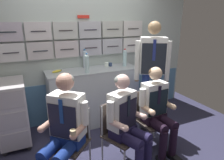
{
  "coord_description": "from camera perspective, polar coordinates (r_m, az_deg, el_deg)",
  "views": [
    {
      "loc": [
        -1.07,
        -2.04,
        1.82
      ],
      "look_at": [
        0.02,
        0.34,
        1.0
      ],
      "focal_mm": 32.4,
      "sensor_mm": 36.0,
      "label": 1
    }
  ],
  "objects": [
    {
      "name": "ground",
      "position": [
        2.95,
        2.46,
        -21.23
      ],
      "size": [
        4.8,
        4.8,
        0.04
      ],
      "primitive_type": "cube",
      "color": "#29283F"
    },
    {
      "name": "galley_bulkhead",
      "position": [
        3.65,
        -7.44,
        5.57
      ],
      "size": [
        4.2,
        0.14,
        2.15
      ],
      "color": "#B1BEB8",
      "rests_on": "ground"
    },
    {
      "name": "galley_counter",
      "position": [
        3.57,
        -5.21,
        -4.56
      ],
      "size": [
        1.55,
        0.53,
        0.98
      ],
      "color": "#B1B9C0",
      "rests_on": "ground"
    },
    {
      "name": "service_trolley",
      "position": [
        3.28,
        -26.25,
        -8.0
      ],
      "size": [
        0.4,
        0.65,
        0.96
      ],
      "color": "black",
      "rests_on": "ground"
    },
    {
      "name": "folding_chair_left",
      "position": [
        2.52,
        -11.1,
        -14.59
      ],
      "size": [
        0.57,
        0.57,
        0.82
      ],
      "color": "#A8AAAF",
      "rests_on": "ground"
    },
    {
      "name": "crew_member_left",
      "position": [
        2.31,
        -13.38,
        -12.39
      ],
      "size": [
        0.66,
        0.67,
        1.26
      ],
      "color": "black",
      "rests_on": "ground"
    },
    {
      "name": "folding_chair_right",
      "position": [
        2.6,
        1.37,
        -13.12
      ],
      "size": [
        0.52,
        0.52,
        0.82
      ],
      "color": "#A8AAAF",
      "rests_on": "ground"
    },
    {
      "name": "crew_member_right",
      "position": [
        2.44,
        4.31,
        -11.34
      ],
      "size": [
        0.53,
        0.65,
        1.2
      ],
      "color": "black",
      "rests_on": "ground"
    },
    {
      "name": "folding_chair_by_counter",
      "position": [
        2.98,
        10.5,
        -9.21
      ],
      "size": [
        0.42,
        0.42,
        0.82
      ],
      "color": "#A8AAAF",
      "rests_on": "ground"
    },
    {
      "name": "crew_member_by_counter",
      "position": [
        2.81,
        12.71,
        -7.76
      ],
      "size": [
        0.48,
        0.59,
        1.2
      ],
      "color": "black",
      "rests_on": "ground"
    },
    {
      "name": "crew_member_standing",
      "position": [
        3.25,
        11.28,
        3.7
      ],
      "size": [
        0.49,
        0.4,
        1.76
      ],
      "color": "black",
      "rests_on": "ground"
    },
    {
      "name": "water_bottle_clear",
      "position": [
        3.53,
        -7.64,
        5.98
      ],
      "size": [
        0.07,
        0.07,
        0.32
      ],
      "color": "silver",
      "rests_on": "galley_counter"
    },
    {
      "name": "water_bottle_tall",
      "position": [
        3.17,
        -7.09,
        4.62
      ],
      "size": [
        0.07,
        0.07,
        0.31
      ],
      "color": "silver",
      "rests_on": "galley_counter"
    },
    {
      "name": "water_bottle_short",
      "position": [
        3.6,
        3.62,
        6.25
      ],
      "size": [
        0.07,
        0.07,
        0.31
      ],
      "color": "silver",
      "rests_on": "galley_counter"
    },
    {
      "name": "coffee_cup_white",
      "position": [
        3.61,
        -0.49,
        4.45
      ],
      "size": [
        0.06,
        0.06,
        0.06
      ],
      "color": "navy",
      "rests_on": "galley_counter"
    },
    {
      "name": "paper_cup_tan",
      "position": [
        3.56,
        -1.55,
        4.38
      ],
      "size": [
        0.07,
        0.07,
        0.08
      ],
      "color": "white",
      "rests_on": "galley_counter"
    },
    {
      "name": "snack_banana",
      "position": [
        3.31,
        -15.32,
        2.4
      ],
      "size": [
        0.17,
        0.1,
        0.04
      ],
      "color": "yellow",
      "rests_on": "galley_counter"
    }
  ]
}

